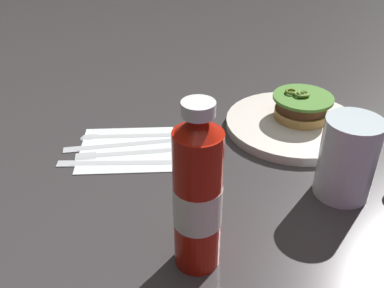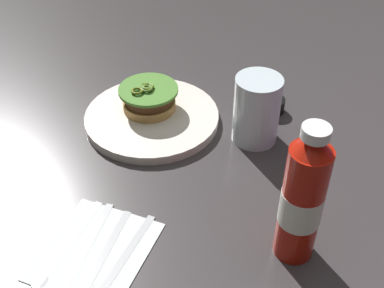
{
  "view_description": "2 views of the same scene",
  "coord_description": "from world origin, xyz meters",
  "px_view_note": "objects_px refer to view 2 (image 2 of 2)",
  "views": [
    {
      "loc": [
        0.25,
        0.47,
        0.42
      ],
      "look_at": [
        0.07,
        -0.08,
        0.06
      ],
      "focal_mm": 40.31,
      "sensor_mm": 36.0,
      "label": 1
    },
    {
      "loc": [
        0.59,
        0.01,
        0.58
      ],
      "look_at": [
        0.0,
        -0.06,
        0.09
      ],
      "focal_mm": 46.27,
      "sensor_mm": 36.0,
      "label": 2
    }
  ],
  "objects_px": {
    "napkin": "(96,251)",
    "butter_knife": "(113,273)",
    "ketchup_bottle": "(302,200)",
    "spoon_utensil": "(58,255)",
    "condiment_cup": "(273,105)",
    "burger_sandwich": "(149,98)",
    "steak_knife": "(79,260)",
    "fork_utensil": "(99,262)",
    "water_glass": "(257,110)",
    "dinner_plate": "(152,118)"
  },
  "relations": [
    {
      "from": "napkin",
      "to": "butter_knife",
      "type": "relative_size",
      "value": 0.83
    },
    {
      "from": "burger_sandwich",
      "to": "water_glass",
      "type": "height_order",
      "value": "water_glass"
    },
    {
      "from": "water_glass",
      "to": "ketchup_bottle",
      "type": "bearing_deg",
      "value": 12.81
    },
    {
      "from": "napkin",
      "to": "water_glass",
      "type": "bearing_deg",
      "value": 141.85
    },
    {
      "from": "water_glass",
      "to": "napkin",
      "type": "height_order",
      "value": "water_glass"
    },
    {
      "from": "spoon_utensil",
      "to": "steak_knife",
      "type": "bearing_deg",
      "value": 78.12
    },
    {
      "from": "steak_knife",
      "to": "dinner_plate",
      "type": "bearing_deg",
      "value": 171.96
    },
    {
      "from": "ketchup_bottle",
      "to": "fork_utensil",
      "type": "relative_size",
      "value": 1.29
    },
    {
      "from": "water_glass",
      "to": "condiment_cup",
      "type": "xyz_separation_m",
      "value": [
        -0.09,
        0.04,
        -0.05
      ]
    },
    {
      "from": "ketchup_bottle",
      "to": "dinner_plate",
      "type": "bearing_deg",
      "value": -138.24
    },
    {
      "from": "burger_sandwich",
      "to": "napkin",
      "type": "relative_size",
      "value": 0.68
    },
    {
      "from": "spoon_utensil",
      "to": "dinner_plate",
      "type": "bearing_deg",
      "value": 166.48
    },
    {
      "from": "ketchup_bottle",
      "to": "napkin",
      "type": "xyz_separation_m",
      "value": [
        0.03,
        -0.29,
        -0.1
      ]
    },
    {
      "from": "burger_sandwich",
      "to": "spoon_utensil",
      "type": "xyz_separation_m",
      "value": [
        0.35,
        -0.07,
        -0.04
      ]
    },
    {
      "from": "condiment_cup",
      "to": "butter_knife",
      "type": "bearing_deg",
      "value": -28.78
    },
    {
      "from": "ketchup_bottle",
      "to": "spoon_utensil",
      "type": "bearing_deg",
      "value": -81.82
    },
    {
      "from": "dinner_plate",
      "to": "burger_sandwich",
      "type": "bearing_deg",
      "value": -157.93
    },
    {
      "from": "napkin",
      "to": "dinner_plate",
      "type": "bearing_deg",
      "value": 174.66
    },
    {
      "from": "spoon_utensil",
      "to": "butter_knife",
      "type": "bearing_deg",
      "value": 75.44
    },
    {
      "from": "dinner_plate",
      "to": "condiment_cup",
      "type": "bearing_deg",
      "value": 104.37
    },
    {
      "from": "water_glass",
      "to": "napkin",
      "type": "xyz_separation_m",
      "value": [
        0.29,
        -0.23,
        -0.06
      ]
    },
    {
      "from": "ketchup_bottle",
      "to": "steak_knife",
      "type": "distance_m",
      "value": 0.32
    },
    {
      "from": "fork_utensil",
      "to": "spoon_utensil",
      "type": "bearing_deg",
      "value": -96.47
    },
    {
      "from": "spoon_utensil",
      "to": "fork_utensil",
      "type": "xyz_separation_m",
      "value": [
        0.01,
        0.06,
        0.0
      ]
    },
    {
      "from": "water_glass",
      "to": "fork_utensil",
      "type": "height_order",
      "value": "water_glass"
    },
    {
      "from": "condiment_cup",
      "to": "dinner_plate",
      "type": "bearing_deg",
      "value": -75.63
    },
    {
      "from": "burger_sandwich",
      "to": "napkin",
      "type": "xyz_separation_m",
      "value": [
        0.34,
        -0.02,
        -0.04
      ]
    },
    {
      "from": "dinner_plate",
      "to": "burger_sandwich",
      "type": "height_order",
      "value": "burger_sandwich"
    },
    {
      "from": "water_glass",
      "to": "condiment_cup",
      "type": "height_order",
      "value": "water_glass"
    },
    {
      "from": "steak_knife",
      "to": "condiment_cup",
      "type": "bearing_deg",
      "value": 144.91
    },
    {
      "from": "condiment_cup",
      "to": "spoon_utensil",
      "type": "height_order",
      "value": "condiment_cup"
    },
    {
      "from": "water_glass",
      "to": "steak_knife",
      "type": "relative_size",
      "value": 0.62
    },
    {
      "from": "water_glass",
      "to": "condiment_cup",
      "type": "relative_size",
      "value": 2.75
    },
    {
      "from": "butter_knife",
      "to": "ketchup_bottle",
      "type": "bearing_deg",
      "value": 105.69
    },
    {
      "from": "spoon_utensil",
      "to": "condiment_cup",
      "type": "bearing_deg",
      "value": 141.47
    },
    {
      "from": "burger_sandwich",
      "to": "napkin",
      "type": "bearing_deg",
      "value": -3.76
    },
    {
      "from": "condiment_cup",
      "to": "spoon_utensil",
      "type": "relative_size",
      "value": 0.27
    },
    {
      "from": "butter_knife",
      "to": "fork_utensil",
      "type": "bearing_deg",
      "value": -122.34
    },
    {
      "from": "ketchup_bottle",
      "to": "water_glass",
      "type": "relative_size",
      "value": 1.77
    },
    {
      "from": "ketchup_bottle",
      "to": "butter_knife",
      "type": "distance_m",
      "value": 0.28
    },
    {
      "from": "steak_knife",
      "to": "butter_knife",
      "type": "height_order",
      "value": "same"
    },
    {
      "from": "condiment_cup",
      "to": "fork_utensil",
      "type": "bearing_deg",
      "value": -32.21
    },
    {
      "from": "water_glass",
      "to": "butter_knife",
      "type": "height_order",
      "value": "water_glass"
    },
    {
      "from": "dinner_plate",
      "to": "ketchup_bottle",
      "type": "height_order",
      "value": "ketchup_bottle"
    },
    {
      "from": "steak_knife",
      "to": "butter_knife",
      "type": "distance_m",
      "value": 0.06
    },
    {
      "from": "water_glass",
      "to": "fork_utensil",
      "type": "bearing_deg",
      "value": -34.83
    },
    {
      "from": "condiment_cup",
      "to": "burger_sandwich",
      "type": "bearing_deg",
      "value": -80.36
    },
    {
      "from": "napkin",
      "to": "spoon_utensil",
      "type": "height_order",
      "value": "spoon_utensil"
    },
    {
      "from": "fork_utensil",
      "to": "butter_knife",
      "type": "height_order",
      "value": "same"
    },
    {
      "from": "water_glass",
      "to": "condiment_cup",
      "type": "bearing_deg",
      "value": 158.08
    }
  ]
}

